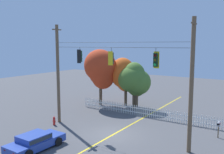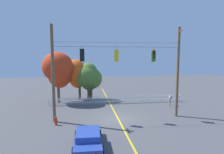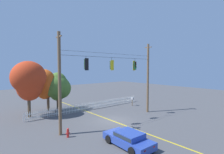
{
  "view_description": "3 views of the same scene",
  "coord_description": "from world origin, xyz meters",
  "px_view_note": "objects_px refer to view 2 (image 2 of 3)",
  "views": [
    {
      "loc": [
        10.77,
        -16.75,
        7.45
      ],
      "look_at": [
        -0.34,
        0.3,
        4.79
      ],
      "focal_mm": 39.77,
      "sensor_mm": 36.0,
      "label": 1
    },
    {
      "loc": [
        -3.22,
        -18.25,
        6.32
      ],
      "look_at": [
        -0.5,
        0.87,
        4.19
      ],
      "focal_mm": 30.14,
      "sensor_mm": 36.0,
      "label": 2
    },
    {
      "loc": [
        -12.47,
        -14.67,
        6.11
      ],
      "look_at": [
        0.09,
        0.27,
        5.03
      ],
      "focal_mm": 27.46,
      "sensor_mm": 36.0,
      "label": 3
    }
  ],
  "objects_px": {
    "traffic_signal_northbound_secondary": "(154,56)",
    "fire_hydrant": "(56,121)",
    "roadside_mailbox": "(170,98)",
    "traffic_signal_eastbound_side": "(116,56)",
    "autumn_maple_mid": "(77,74)",
    "parked_car": "(88,138)",
    "autumn_maple_near_fence": "(59,70)",
    "traffic_signal_southbound_primary": "(82,55)",
    "autumn_oak_far_east": "(88,78)",
    "autumn_maple_far_west": "(90,77)"
  },
  "relations": [
    {
      "from": "traffic_signal_northbound_secondary",
      "to": "fire_hydrant",
      "type": "height_order",
      "value": "traffic_signal_northbound_secondary"
    },
    {
      "from": "traffic_signal_northbound_secondary",
      "to": "roadside_mailbox",
      "type": "relative_size",
      "value": 1.14
    },
    {
      "from": "traffic_signal_eastbound_side",
      "to": "autumn_maple_mid",
      "type": "height_order",
      "value": "traffic_signal_eastbound_side"
    },
    {
      "from": "parked_car",
      "to": "autumn_maple_near_fence",
      "type": "bearing_deg",
      "value": 105.49
    },
    {
      "from": "traffic_signal_southbound_primary",
      "to": "autumn_oak_far_east",
      "type": "height_order",
      "value": "traffic_signal_southbound_primary"
    },
    {
      "from": "autumn_maple_mid",
      "to": "fire_hydrant",
      "type": "distance_m",
      "value": 10.9
    },
    {
      "from": "traffic_signal_southbound_primary",
      "to": "autumn_maple_far_west",
      "type": "xyz_separation_m",
      "value": [
        0.97,
        8.92,
        -3.04
      ]
    },
    {
      "from": "autumn_maple_near_fence",
      "to": "autumn_oak_far_east",
      "type": "distance_m",
      "value": 4.31
    },
    {
      "from": "traffic_signal_eastbound_side",
      "to": "autumn_maple_near_fence",
      "type": "height_order",
      "value": "traffic_signal_eastbound_side"
    },
    {
      "from": "autumn_maple_near_fence",
      "to": "autumn_maple_far_west",
      "type": "xyz_separation_m",
      "value": [
        4.26,
        1.16,
        -1.14
      ]
    },
    {
      "from": "autumn_maple_mid",
      "to": "fire_hydrant",
      "type": "relative_size",
      "value": 7.24
    },
    {
      "from": "autumn_oak_far_east",
      "to": "roadside_mailbox",
      "type": "relative_size",
      "value": 3.86
    },
    {
      "from": "autumn_maple_far_west",
      "to": "fire_hydrant",
      "type": "distance_m",
      "value": 10.86
    },
    {
      "from": "autumn_oak_far_east",
      "to": "traffic_signal_eastbound_side",
      "type": "bearing_deg",
      "value": -73.49
    },
    {
      "from": "autumn_maple_far_west",
      "to": "fire_hydrant",
      "type": "bearing_deg",
      "value": -109.29
    },
    {
      "from": "traffic_signal_northbound_secondary",
      "to": "autumn_maple_near_fence",
      "type": "bearing_deg",
      "value": 143.42
    },
    {
      "from": "traffic_signal_northbound_secondary",
      "to": "parked_car",
      "type": "distance_m",
      "value": 10.45
    },
    {
      "from": "traffic_signal_northbound_secondary",
      "to": "autumn_oak_far_east",
      "type": "height_order",
      "value": "traffic_signal_northbound_secondary"
    },
    {
      "from": "traffic_signal_southbound_primary",
      "to": "autumn_oak_far_east",
      "type": "bearing_deg",
      "value": 85.87
    },
    {
      "from": "autumn_maple_mid",
      "to": "fire_hydrant",
      "type": "height_order",
      "value": "autumn_maple_mid"
    },
    {
      "from": "autumn_maple_far_west",
      "to": "autumn_oak_far_east",
      "type": "bearing_deg",
      "value": 174.42
    },
    {
      "from": "traffic_signal_eastbound_side",
      "to": "traffic_signal_northbound_secondary",
      "type": "xyz_separation_m",
      "value": [
        3.84,
        0.02,
        -0.01
      ]
    },
    {
      "from": "autumn_maple_mid",
      "to": "parked_car",
      "type": "distance_m",
      "value": 15.23
    },
    {
      "from": "autumn_maple_far_west",
      "to": "roadside_mailbox",
      "type": "distance_m",
      "value": 11.37
    },
    {
      "from": "autumn_maple_near_fence",
      "to": "roadside_mailbox",
      "type": "bearing_deg",
      "value": -14.72
    },
    {
      "from": "autumn_maple_mid",
      "to": "parked_car",
      "type": "xyz_separation_m",
      "value": [
        1.35,
        -14.83,
        -3.22
      ]
    },
    {
      "from": "traffic_signal_northbound_secondary",
      "to": "traffic_signal_eastbound_side",
      "type": "bearing_deg",
      "value": -179.72
    },
    {
      "from": "traffic_signal_southbound_primary",
      "to": "autumn_maple_near_fence",
      "type": "xyz_separation_m",
      "value": [
        -3.29,
        7.76,
        -1.89
      ]
    },
    {
      "from": "traffic_signal_southbound_primary",
      "to": "autumn_oak_far_east",
      "type": "relative_size",
      "value": 0.28
    },
    {
      "from": "parked_car",
      "to": "roadside_mailbox",
      "type": "distance_m",
      "value": 14.24
    },
    {
      "from": "autumn_maple_far_west",
      "to": "traffic_signal_eastbound_side",
      "type": "bearing_deg",
      "value": -75.38
    },
    {
      "from": "autumn_maple_mid",
      "to": "autumn_oak_far_east",
      "type": "xyz_separation_m",
      "value": [
        1.6,
        -0.36,
        -0.56
      ]
    },
    {
      "from": "traffic_signal_southbound_primary",
      "to": "roadside_mailbox",
      "type": "bearing_deg",
      "value": 20.1
    },
    {
      "from": "autumn_maple_mid",
      "to": "roadside_mailbox",
      "type": "height_order",
      "value": "autumn_maple_mid"
    },
    {
      "from": "autumn_oak_far_east",
      "to": "fire_hydrant",
      "type": "distance_m",
      "value": 10.75
    },
    {
      "from": "autumn_oak_far_east",
      "to": "fire_hydrant",
      "type": "height_order",
      "value": "autumn_oak_far_east"
    },
    {
      "from": "autumn_maple_near_fence",
      "to": "parked_car",
      "type": "xyz_separation_m",
      "value": [
        3.68,
        -13.27,
        -3.94
      ]
    },
    {
      "from": "traffic_signal_eastbound_side",
      "to": "traffic_signal_northbound_secondary",
      "type": "distance_m",
      "value": 3.84
    },
    {
      "from": "autumn_maple_far_west",
      "to": "roadside_mailbox",
      "type": "relative_size",
      "value": 4.15
    },
    {
      "from": "fire_hydrant",
      "to": "traffic_signal_eastbound_side",
      "type": "bearing_deg",
      "value": 9.17
    },
    {
      "from": "fire_hydrant",
      "to": "traffic_signal_northbound_secondary",
      "type": "bearing_deg",
      "value": 5.65
    },
    {
      "from": "autumn_maple_mid",
      "to": "autumn_maple_far_west",
      "type": "distance_m",
      "value": 2.01
    },
    {
      "from": "traffic_signal_eastbound_side",
      "to": "autumn_maple_near_fence",
      "type": "bearing_deg",
      "value": 130.33
    },
    {
      "from": "autumn_maple_mid",
      "to": "traffic_signal_eastbound_side",
      "type": "bearing_deg",
      "value": -65.43
    },
    {
      "from": "traffic_signal_southbound_primary",
      "to": "autumn_maple_near_fence",
      "type": "distance_m",
      "value": 8.63
    },
    {
      "from": "traffic_signal_eastbound_side",
      "to": "autumn_oak_far_east",
      "type": "xyz_separation_m",
      "value": [
        -2.65,
        8.95,
        -3.11
      ]
    },
    {
      "from": "parked_car",
      "to": "traffic_signal_eastbound_side",
      "type": "bearing_deg",
      "value": 62.23
    },
    {
      "from": "parked_car",
      "to": "traffic_signal_northbound_secondary",
      "type": "bearing_deg",
      "value": 39.38
    },
    {
      "from": "traffic_signal_northbound_secondary",
      "to": "parked_car",
      "type": "relative_size",
      "value": 0.35
    },
    {
      "from": "autumn_maple_far_west",
      "to": "traffic_signal_southbound_primary",
      "type": "bearing_deg",
      "value": -96.22
    }
  ]
}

